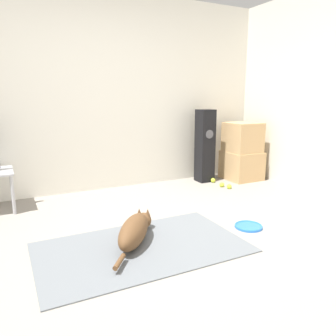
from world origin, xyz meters
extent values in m
plane|color=gray|center=(0.00, 0.00, 0.00)|extent=(12.00, 12.00, 0.00)
cube|color=beige|center=(0.00, 2.10, 1.27)|extent=(8.00, 0.06, 2.55)
cube|color=slate|center=(-0.04, 0.17, 0.01)|extent=(1.70, 1.02, 0.01)
ellipsoid|color=brown|center=(-0.08, 0.24, 0.13)|extent=(0.52, 0.61, 0.24)
sphere|color=brown|center=(0.13, 0.52, 0.09)|extent=(0.15, 0.15, 0.15)
cone|color=brown|center=(0.10, 0.55, 0.17)|extent=(0.05, 0.05, 0.07)
cone|color=brown|center=(0.16, 0.50, 0.17)|extent=(0.05, 0.05, 0.07)
cylinder|color=brown|center=(-0.32, -0.08, 0.06)|extent=(0.15, 0.18, 0.04)
cylinder|color=blue|center=(1.05, 0.11, 0.01)|extent=(0.27, 0.27, 0.02)
torus|color=blue|center=(1.05, 0.11, 0.02)|extent=(0.26, 0.26, 0.02)
cube|color=tan|center=(2.22, 1.65, 0.21)|extent=(0.49, 0.51, 0.42)
cube|color=tan|center=(2.21, 1.64, 0.64)|extent=(0.45, 0.47, 0.44)
cube|color=black|center=(1.65, 1.80, 0.53)|extent=(0.22, 0.22, 1.06)
cylinder|color=#4C4C51|center=(1.65, 1.69, 0.71)|extent=(0.12, 0.00, 0.12)
cylinder|color=#A8A8AD|center=(-0.95, 1.53, 0.21)|extent=(0.04, 0.04, 0.43)
cylinder|color=#A8A8AD|center=(-0.95, 1.98, 0.21)|extent=(0.04, 0.04, 0.43)
sphere|color=#C6E033|center=(1.71, 1.66, 0.03)|extent=(0.07, 0.07, 0.07)
sphere|color=#C6E033|center=(1.72, 1.29, 0.03)|extent=(0.07, 0.07, 0.07)
sphere|color=#C6E033|center=(1.68, 1.40, 0.03)|extent=(0.07, 0.07, 0.07)
camera|label=1|loc=(-0.99, -2.18, 1.24)|focal=35.00mm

